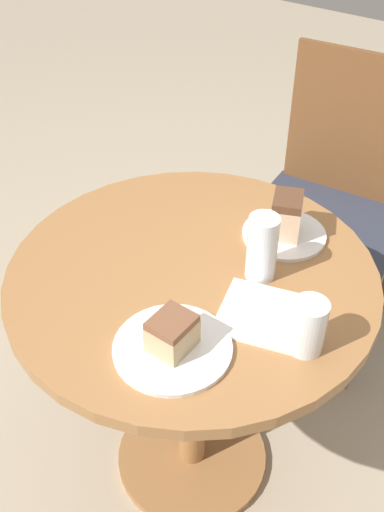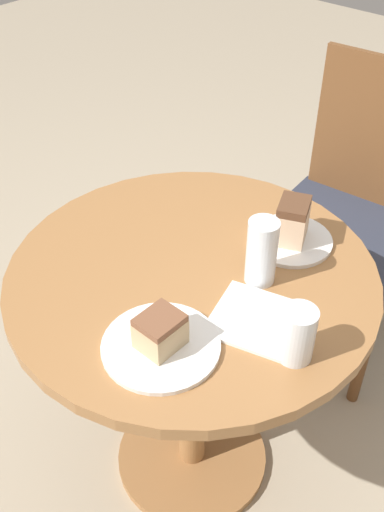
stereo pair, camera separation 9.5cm
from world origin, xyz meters
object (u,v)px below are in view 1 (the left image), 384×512
Objects in this scene: cake_slice_near at (172,333)px; cake_slice_far at (286,215)px; chair at (332,201)px; glass_lemonade at (262,250)px; plate_far at (284,234)px; plate_near at (173,348)px; glass_water at (308,328)px.

cake_slice_far is at bearing 89.94° from cake_slice_near.
glass_lemonade is (0.12, -0.71, 0.32)m from chair.
plate_near is at bearing -90.06° from plate_far.
plate_far is at bearing -84.76° from chair.
plate_far is 0.16m from glass_lemonade.
glass_lemonade is at bearing -85.03° from chair.
glass_water is (0.20, 0.15, 0.01)m from cake_slice_near.
chair is 11.15× the size of cake_slice_near.
chair is 4.76× the size of plate_far.
chair reaches higher than plate_far.
cake_slice_near is at bearing 0.00° from plate_near.
cake_slice_near is at bearing -89.17° from chair.
plate_far is at bearing 98.91° from glass_lemonade.
chair is 0.94m from glass_water.
glass_water is at bearing 36.99° from cake_slice_near.
plate_far is at bearing 89.94° from plate_near.
plate_near is at bearing -89.17° from chair.
cake_slice_near is at bearing -94.92° from glass_lemonade.
plate_near is (0.10, -0.98, 0.26)m from chair.
glass_lemonade reaches higher than cake_slice_near.
glass_water reaches higher than plate_near.
plate_far is (0.10, -0.56, 0.26)m from chair.
plate_near is at bearing -90.06° from cake_slice_far.
plate_near is 1.99× the size of glass_water.
cake_slice_near is 0.43m from cake_slice_far.
cake_slice_near is 0.25m from glass_water.
glass_water is at bearing -36.53° from glass_lemonade.
cake_slice_far is at bearing 125.29° from glass_water.
cake_slice_near is at bearing -90.06° from cake_slice_far.
glass_lemonade is 1.32× the size of glass_water.
plate_far is at bearing 89.94° from cake_slice_near.
cake_slice_far is (0.00, 0.00, 0.05)m from plate_far.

